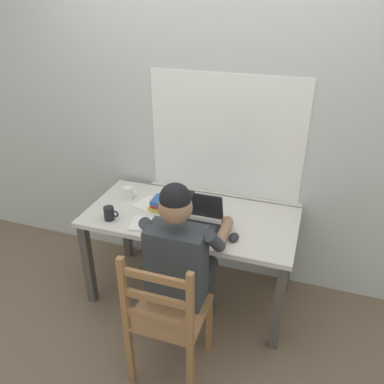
{
  "coord_description": "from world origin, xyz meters",
  "views": [
    {
      "loc": [
        0.76,
        -2.24,
        2.17
      ],
      "look_at": [
        0.03,
        -0.05,
        0.95
      ],
      "focal_mm": 36.45,
      "sensor_mm": 36.0,
      "label": 1
    }
  ],
  "objects_px": {
    "wooden_chair": "(167,317)",
    "laptop": "(195,220)",
    "desk": "(190,227)",
    "coffee_mug_white": "(128,193)",
    "seated_person": "(183,258)",
    "book_stack_main": "(163,204)",
    "coffee_mug_dark": "(109,213)",
    "computer_mouse": "(234,237)"
  },
  "relations": [
    {
      "from": "wooden_chair",
      "to": "laptop",
      "type": "bearing_deg",
      "value": 91.77
    },
    {
      "from": "desk",
      "to": "coffee_mug_white",
      "type": "xyz_separation_m",
      "value": [
        -0.53,
        0.09,
        0.14
      ]
    },
    {
      "from": "desk",
      "to": "seated_person",
      "type": "distance_m",
      "value": 0.44
    },
    {
      "from": "laptop",
      "to": "book_stack_main",
      "type": "xyz_separation_m",
      "value": [
        -0.29,
        0.14,
        -0.01
      ]
    },
    {
      "from": "seated_person",
      "to": "laptop",
      "type": "relative_size",
      "value": 3.79
    },
    {
      "from": "coffee_mug_white",
      "to": "book_stack_main",
      "type": "distance_m",
      "value": 0.32
    },
    {
      "from": "book_stack_main",
      "to": "coffee_mug_white",
      "type": "bearing_deg",
      "value": 166.71
    },
    {
      "from": "wooden_chair",
      "to": "coffee_mug_white",
      "type": "relative_size",
      "value": 8.35
    },
    {
      "from": "coffee_mug_dark",
      "to": "book_stack_main",
      "type": "bearing_deg",
      "value": 38.49
    },
    {
      "from": "seated_person",
      "to": "book_stack_main",
      "type": "height_order",
      "value": "seated_person"
    },
    {
      "from": "desk",
      "to": "book_stack_main",
      "type": "xyz_separation_m",
      "value": [
        -0.22,
        0.01,
        0.14
      ]
    },
    {
      "from": "desk",
      "to": "computer_mouse",
      "type": "relative_size",
      "value": 14.98
    },
    {
      "from": "seated_person",
      "to": "coffee_mug_white",
      "type": "bearing_deg",
      "value": 140.51
    },
    {
      "from": "seated_person",
      "to": "book_stack_main",
      "type": "xyz_separation_m",
      "value": [
        -0.31,
        0.44,
        0.08
      ]
    },
    {
      "from": "coffee_mug_dark",
      "to": "book_stack_main",
      "type": "xyz_separation_m",
      "value": [
        0.3,
        0.24,
        -0.0
      ]
    },
    {
      "from": "book_stack_main",
      "to": "desk",
      "type": "bearing_deg",
      "value": -3.25
    },
    {
      "from": "seated_person",
      "to": "computer_mouse",
      "type": "xyz_separation_m",
      "value": [
        0.26,
        0.24,
        0.06
      ]
    },
    {
      "from": "seated_person",
      "to": "computer_mouse",
      "type": "relative_size",
      "value": 12.51
    },
    {
      "from": "computer_mouse",
      "to": "coffee_mug_dark",
      "type": "distance_m",
      "value": 0.88
    },
    {
      "from": "computer_mouse",
      "to": "seated_person",
      "type": "bearing_deg",
      "value": -137.8
    },
    {
      "from": "seated_person",
      "to": "wooden_chair",
      "type": "height_order",
      "value": "seated_person"
    },
    {
      "from": "laptop",
      "to": "book_stack_main",
      "type": "distance_m",
      "value": 0.33
    },
    {
      "from": "desk",
      "to": "computer_mouse",
      "type": "xyz_separation_m",
      "value": [
        0.36,
        -0.19,
        0.11
      ]
    },
    {
      "from": "computer_mouse",
      "to": "coffee_mug_dark",
      "type": "height_order",
      "value": "coffee_mug_dark"
    },
    {
      "from": "wooden_chair",
      "to": "coffee_mug_dark",
      "type": "height_order",
      "value": "wooden_chair"
    },
    {
      "from": "computer_mouse",
      "to": "coffee_mug_dark",
      "type": "xyz_separation_m",
      "value": [
        -0.88,
        -0.04,
        0.03
      ]
    },
    {
      "from": "computer_mouse",
      "to": "book_stack_main",
      "type": "distance_m",
      "value": 0.61
    },
    {
      "from": "coffee_mug_white",
      "to": "coffee_mug_dark",
      "type": "bearing_deg",
      "value": -87.74
    },
    {
      "from": "desk",
      "to": "laptop",
      "type": "height_order",
      "value": "laptop"
    },
    {
      "from": "desk",
      "to": "wooden_chair",
      "type": "height_order",
      "value": "wooden_chair"
    },
    {
      "from": "computer_mouse",
      "to": "coffee_mug_dark",
      "type": "relative_size",
      "value": 0.9
    },
    {
      "from": "wooden_chair",
      "to": "laptop",
      "type": "relative_size",
      "value": 2.87
    },
    {
      "from": "desk",
      "to": "coffee_mug_dark",
      "type": "bearing_deg",
      "value": -156.36
    },
    {
      "from": "laptop",
      "to": "coffee_mug_dark",
      "type": "bearing_deg",
      "value": -170.48
    },
    {
      "from": "desk",
      "to": "wooden_chair",
      "type": "relative_size",
      "value": 1.58
    },
    {
      "from": "seated_person",
      "to": "computer_mouse",
      "type": "height_order",
      "value": "seated_person"
    },
    {
      "from": "wooden_chair",
      "to": "desk",
      "type": "bearing_deg",
      "value": 97.69
    },
    {
      "from": "seated_person",
      "to": "coffee_mug_dark",
      "type": "xyz_separation_m",
      "value": [
        -0.61,
        0.2,
        0.09
      ]
    },
    {
      "from": "computer_mouse",
      "to": "book_stack_main",
      "type": "height_order",
      "value": "book_stack_main"
    },
    {
      "from": "computer_mouse",
      "to": "coffee_mug_white",
      "type": "xyz_separation_m",
      "value": [
        -0.89,
        0.28,
        0.03
      ]
    },
    {
      "from": "desk",
      "to": "coffee_mug_dark",
      "type": "distance_m",
      "value": 0.58
    },
    {
      "from": "coffee_mug_white",
      "to": "coffee_mug_dark",
      "type": "height_order",
      "value": "same"
    }
  ]
}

